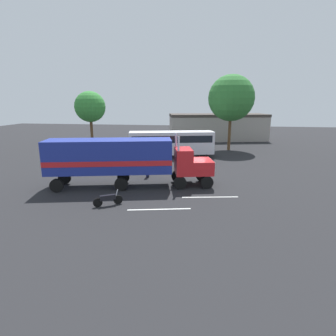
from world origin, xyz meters
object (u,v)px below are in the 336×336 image
semi_truck (123,158)px  person_bystander (147,168)px  tree_left (90,107)px  tree_center (231,98)px  parked_bus (172,142)px  motorcycle (108,199)px

semi_truck → person_bystander: (1.43, 3.24, -1.63)m
person_bystander → tree_left: tree_left is taller
semi_truck → tree_center: bearing=62.7°
semi_truck → parked_bus: size_ratio=1.27×
motorcycle → tree_center: size_ratio=0.17×
semi_truck → tree_center: size_ratio=1.29×
semi_truck → parked_bus: bearing=79.5°
parked_bus → tree_left: tree_left is taller
semi_truck → parked_bus: (2.48, 13.39, -0.46)m
motorcycle → tree_left: (-11.55, 24.19, 5.90)m
parked_bus → tree_left: size_ratio=1.28×
semi_truck → motorcycle: semi_truck is taller
semi_truck → motorcycle: (0.24, -4.50, -2.04)m
person_bystander → parked_bus: (1.05, 10.15, 1.17)m
tree_left → tree_center: (21.74, 0.50, 1.32)m
person_bystander → semi_truck: bearing=-113.8°
semi_truck → motorcycle: size_ratio=7.75×
parked_bus → motorcycle: (-2.23, -17.89, -1.58)m
semi_truck → tree_center: (10.43, 20.19, 5.18)m
person_bystander → tree_center: 20.36m
tree_left → tree_center: bearing=1.3°
semi_truck → tree_left: size_ratio=1.63×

